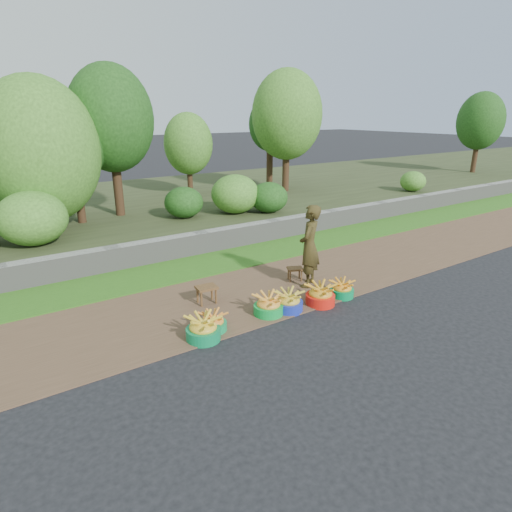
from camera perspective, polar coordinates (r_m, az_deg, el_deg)
ground_plane at (r=7.76m, az=6.76°, el=-7.53°), size 120.00×120.00×0.00m
dirt_shoulder at (r=8.65m, az=1.39°, el=-4.48°), size 80.00×2.50×0.02m
grass_verge at (r=10.23m, az=-5.08°, el=-0.74°), size 80.00×1.50×0.04m
retaining_wall at (r=10.87m, az=-7.29°, el=1.77°), size 80.00×0.35×0.55m
earth_bank at (r=15.29m, az=-15.68°, el=6.08°), size 80.00×10.00×0.50m
vegetation at (r=12.58m, az=-28.96°, el=13.14°), size 36.26×6.91×4.42m
basin_a at (r=6.84m, az=-7.06°, el=-9.64°), size 0.55×0.55×0.41m
basin_b at (r=7.08m, az=-5.75°, el=-8.85°), size 0.45×0.45×0.33m
basin_c at (r=7.57m, az=1.68°, el=-6.64°), size 0.53×0.53×0.39m
basin_d at (r=7.74m, az=4.35°, el=-6.11°), size 0.52×0.52×0.39m
basin_e at (r=8.05m, az=8.58°, el=-5.19°), size 0.55×0.55×0.41m
basin_f at (r=8.46m, az=11.39°, el=-4.36°), size 0.46×0.46×0.34m
stool_left at (r=7.99m, az=-6.61°, el=-4.50°), size 0.40×0.33×0.33m
stool_right at (r=9.04m, az=5.22°, el=-1.92°), size 0.39×0.35×0.28m
vendor_woman at (r=8.61m, az=7.14°, el=1.30°), size 0.73×0.68×1.68m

